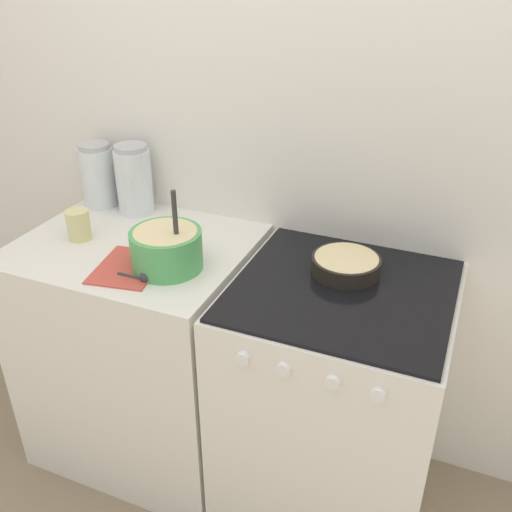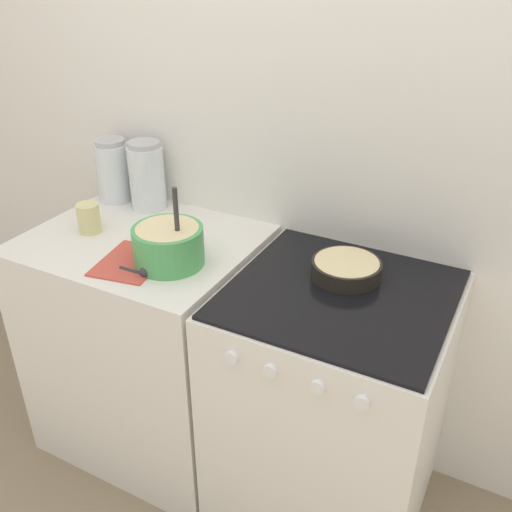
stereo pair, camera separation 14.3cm
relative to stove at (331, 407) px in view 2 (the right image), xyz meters
name	(u,v)px [view 2 (the right image)]	position (x,y,z in m)	size (l,w,h in m)	color
wall_back	(285,155)	(-0.36, 0.35, 0.73)	(4.61, 0.05, 2.40)	white
countertop_cabinet	(151,343)	(-0.76, 0.00, 0.00)	(0.80, 0.66, 0.93)	silver
stove	(331,407)	(0.00, 0.00, 0.00)	(0.68, 0.67, 0.93)	white
mixing_bowl	(168,243)	(-0.56, -0.09, 0.54)	(0.23, 0.23, 0.27)	#4CA559
baking_pan	(346,268)	(-0.02, 0.09, 0.50)	(0.22, 0.22, 0.05)	black
storage_jar_left	(114,174)	(-1.06, 0.24, 0.58)	(0.13, 0.13, 0.25)	silver
storage_jar_middle	(147,180)	(-0.89, 0.24, 0.58)	(0.14, 0.14, 0.27)	silver
tin_can	(89,218)	(-0.95, -0.04, 0.52)	(0.08, 0.08, 0.11)	beige
recipe_page	(131,262)	(-0.68, -0.15, 0.47)	(0.24, 0.28, 0.01)	#CC4C3F
measuring_spoon	(142,272)	(-0.59, -0.20, 0.48)	(0.12, 0.04, 0.04)	#333338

